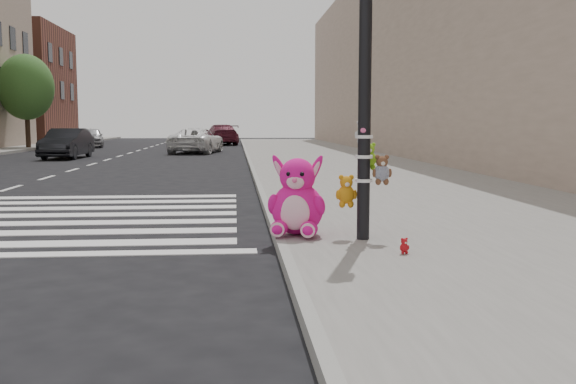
{
  "coord_description": "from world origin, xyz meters",
  "views": [
    {
      "loc": [
        0.98,
        -6.15,
        1.62
      ],
      "look_at": [
        1.64,
        1.81,
        0.75
      ],
      "focal_mm": 40.0,
      "sensor_mm": 36.0,
      "label": 1
    }
  ],
  "objects_px": {
    "car_white_near": "(197,141)",
    "pink_bunny": "(297,202)",
    "signal_pole": "(364,108)",
    "car_dark_far": "(67,143)",
    "red_teddy": "(404,246)"
  },
  "relations": [
    {
      "from": "red_teddy",
      "to": "car_white_near",
      "type": "xyz_separation_m",
      "value": [
        -3.89,
        27.0,
        0.42
      ]
    },
    {
      "from": "signal_pole",
      "to": "pink_bunny",
      "type": "xyz_separation_m",
      "value": [
        -0.81,
        0.35,
        -1.21
      ]
    },
    {
      "from": "car_white_near",
      "to": "pink_bunny",
      "type": "bearing_deg",
      "value": 105.82
    },
    {
      "from": "pink_bunny",
      "to": "red_teddy",
      "type": "distance_m",
      "value": 1.75
    },
    {
      "from": "signal_pole",
      "to": "red_teddy",
      "type": "distance_m",
      "value": 1.86
    },
    {
      "from": "signal_pole",
      "to": "pink_bunny",
      "type": "distance_m",
      "value": 1.5
    },
    {
      "from": "signal_pole",
      "to": "red_teddy",
      "type": "relative_size",
      "value": 21.54
    },
    {
      "from": "car_dark_far",
      "to": "pink_bunny",
      "type": "bearing_deg",
      "value": -66.26
    },
    {
      "from": "car_dark_far",
      "to": "car_white_near",
      "type": "distance_m",
      "value": 7.15
    },
    {
      "from": "pink_bunny",
      "to": "car_white_near",
      "type": "relative_size",
      "value": 0.23
    },
    {
      "from": "car_white_near",
      "to": "car_dark_far",
      "type": "bearing_deg",
      "value": 49.51
    },
    {
      "from": "pink_bunny",
      "to": "car_dark_far",
      "type": "height_order",
      "value": "car_dark_far"
    },
    {
      "from": "pink_bunny",
      "to": "car_white_near",
      "type": "distance_m",
      "value": 25.83
    },
    {
      "from": "car_dark_far",
      "to": "car_white_near",
      "type": "xyz_separation_m",
      "value": [
        5.49,
        4.59,
        -0.02
      ]
    },
    {
      "from": "pink_bunny",
      "to": "car_dark_far",
      "type": "relative_size",
      "value": 0.26
    }
  ]
}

